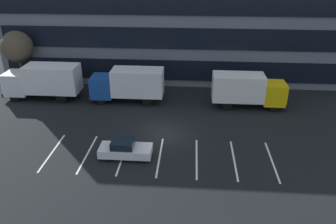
% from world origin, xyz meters
% --- Properties ---
extents(ground_plane, '(120.00, 120.00, 0.00)m').
position_xyz_m(ground_plane, '(0.00, 0.00, 0.00)').
color(ground_plane, black).
extents(office_building, '(39.86, 13.79, 14.40)m').
position_xyz_m(office_building, '(0.00, 17.95, 7.20)').
color(office_building, slate).
rests_on(office_building, ground_plane).
extents(lot_markings, '(16.94, 5.40, 0.01)m').
position_xyz_m(lot_markings, '(0.00, -3.69, 0.00)').
color(lot_markings, silver).
rests_on(lot_markings, ground_plane).
extents(box_truck_blue, '(7.50, 2.48, 3.48)m').
position_xyz_m(box_truck_blue, '(-4.17, 6.56, 1.96)').
color(box_truck_blue, '#194799').
rests_on(box_truck_blue, ground_plane).
extents(box_truck_yellow, '(7.24, 2.40, 3.36)m').
position_xyz_m(box_truck_yellow, '(7.72, 6.09, 1.89)').
color(box_truck_yellow, yellow).
rests_on(box_truck_yellow, ground_plane).
extents(box_truck_white, '(7.87, 2.61, 3.65)m').
position_xyz_m(box_truck_white, '(-13.11, 6.66, 2.05)').
color(box_truck_white, white).
rests_on(box_truck_white, ground_plane).
extents(sedan_white, '(3.94, 1.65, 1.41)m').
position_xyz_m(sedan_white, '(-2.59, -3.89, 0.67)').
color(sedan_white, white).
rests_on(sedan_white, ground_plane).
extents(bare_tree, '(3.42, 3.42, 6.41)m').
position_xyz_m(bare_tree, '(-17.00, 9.78, 4.68)').
color(bare_tree, '#473323').
rests_on(bare_tree, ground_plane).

